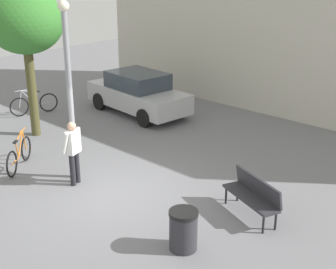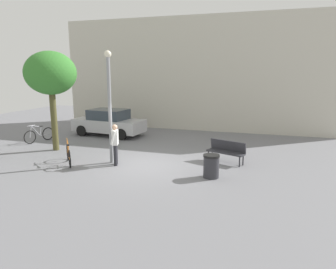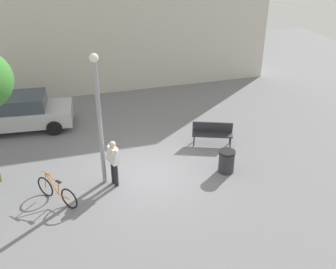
# 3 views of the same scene
# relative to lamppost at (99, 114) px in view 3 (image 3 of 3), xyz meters

# --- Properties ---
(ground_plane) EXTENTS (36.00, 36.00, 0.00)m
(ground_plane) POSITION_rel_lamppost_xyz_m (1.48, 0.08, -2.59)
(ground_plane) COLOR slate
(building_facade) EXTENTS (17.56, 2.00, 7.09)m
(building_facade) POSITION_rel_lamppost_xyz_m (1.48, 9.07, 0.96)
(building_facade) COLOR beige
(building_facade) RESTS_ON ground_plane
(lamppost) EXTENTS (0.28, 0.28, 4.53)m
(lamppost) POSITION_rel_lamppost_xyz_m (0.00, 0.00, 0.00)
(lamppost) COLOR gray
(lamppost) RESTS_ON ground_plane
(person_by_lamppost) EXTENTS (0.42, 0.63, 1.67)m
(person_by_lamppost) POSITION_rel_lamppost_xyz_m (0.31, -0.25, -1.62)
(person_by_lamppost) COLOR #232328
(person_by_lamppost) RESTS_ON ground_plane
(park_bench) EXTENTS (1.66, 1.02, 0.92)m
(park_bench) POSITION_rel_lamppost_xyz_m (4.54, 1.47, -2.04)
(park_bench) COLOR #2D2D33
(park_bench) RESTS_ON ground_plane
(bicycle_orange) EXTENTS (1.18, 1.43, 0.97)m
(bicycle_orange) POSITION_rel_lamppost_xyz_m (-1.60, -0.68, -2.20)
(bicycle_orange) COLOR black
(bicycle_orange) RESTS_ON ground_plane
(parked_car_silver) EXTENTS (4.34, 2.13, 1.55)m
(parked_car_silver) POSITION_rel_lamppost_xyz_m (-2.78, 4.97, -1.81)
(parked_car_silver) COLOR #B7B7BC
(parked_car_silver) RESTS_ON ground_plane
(trash_bin) EXTENTS (0.59, 0.59, 0.84)m
(trash_bin) POSITION_rel_lamppost_xyz_m (4.26, -0.58, -2.16)
(trash_bin) COLOR #2D2D33
(trash_bin) RESTS_ON ground_plane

